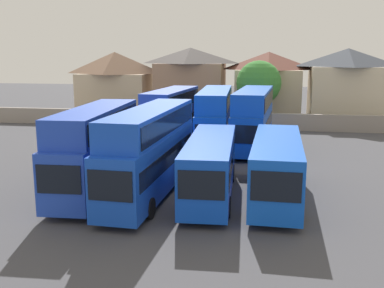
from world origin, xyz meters
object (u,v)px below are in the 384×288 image
object	(u,v)px
house_terrace_right	(268,85)
tree_left_of_lot	(259,83)
bus_3	(210,164)
house_terrace_centre	(190,83)
bus_4	(277,165)
bus_2	(150,147)
bus_5	(171,115)
bus_6	(215,115)
house_terrace_far_right	(346,85)
house_terrace_left	(115,83)
bus_7	(253,116)
bus_1	(96,145)

from	to	relation	value
house_terrace_right	tree_left_of_lot	xyz separation A→B (m)	(-1.02, -5.49, 0.61)
bus_3	house_terrace_right	world-z (taller)	house_terrace_right
house_terrace_centre	bus_4	bearing A→B (deg)	-71.63
bus_2	bus_5	xyz separation A→B (m)	(-1.82, 13.92, -0.03)
bus_4	bus_6	xyz separation A→B (m)	(-5.17, 13.80, 0.85)
bus_6	house_terrace_right	bearing A→B (deg)	162.89
bus_2	house_terrace_far_right	world-z (taller)	house_terrace_far_right
house_terrace_left	house_terrace_centre	world-z (taller)	house_terrace_centre
bus_6	house_terrace_far_right	bearing A→B (deg)	138.24
bus_7	bus_2	bearing A→B (deg)	-17.47
bus_1	bus_6	size ratio (longest dim) A/B	0.90
bus_2	tree_left_of_lot	bearing A→B (deg)	170.73
bus_2	bus_7	world-z (taller)	bus_7
bus_3	bus_4	world-z (taller)	bus_4
bus_2	house_terrace_left	bearing A→B (deg)	-155.19
bus_1	bus_4	bearing A→B (deg)	88.75
bus_7	house_terrace_centre	xyz separation A→B (m)	(-8.58, 17.86, 1.60)
bus_6	house_terrace_right	size ratio (longest dim) A/B	1.45
bus_7	tree_left_of_lot	xyz separation A→B (m)	(0.10, 12.57, 1.97)
bus_2	bus_7	size ratio (longest dim) A/B	1.06
bus_2	bus_7	bearing A→B (deg)	161.31
house_terrace_left	house_terrace_right	world-z (taller)	house_terrace_right
bus_6	bus_3	bearing A→B (deg)	2.85
bus_4	house_terrace_right	world-z (taller)	house_terrace_right
house_terrace_centre	house_terrace_right	bearing A→B (deg)	1.22
tree_left_of_lot	bus_6	bearing A→B (deg)	-105.63
house_terrace_left	house_terrace_far_right	bearing A→B (deg)	-1.93
bus_3	house_terrace_centre	bearing A→B (deg)	-170.84
bus_1	bus_4	distance (m)	10.58
bus_1	tree_left_of_lot	bearing A→B (deg)	158.46
house_terrace_right	tree_left_of_lot	bearing A→B (deg)	-100.49
bus_4	house_terrace_centre	bearing A→B (deg)	-160.43
bus_5	house_terrace_left	size ratio (longest dim) A/B	1.12
house_terrace_left	tree_left_of_lot	world-z (taller)	house_terrace_left
bus_3	house_terrace_centre	distance (m)	32.39
bus_4	house_terrace_right	size ratio (longest dim) A/B	1.27
bus_1	bus_2	size ratio (longest dim) A/B	0.90
house_terrace_left	house_terrace_far_right	distance (m)	28.88
bus_5	bus_6	distance (m)	3.86
bus_4	house_terrace_far_right	bearing A→B (deg)	165.90
bus_1	bus_7	world-z (taller)	bus_7
bus_5	tree_left_of_lot	bearing A→B (deg)	154.74
bus_4	house_terrace_centre	size ratio (longest dim) A/B	1.20
bus_1	bus_7	size ratio (longest dim) A/B	0.96
bus_5	bus_3	bearing A→B (deg)	25.94
bus_1	bus_3	world-z (taller)	bus_1
bus_4	house_terrace_left	world-z (taller)	house_terrace_left
house_terrace_far_right	bus_7	bearing A→B (deg)	-120.72
bus_3	bus_6	distance (m)	14.12
bus_2	bus_6	xyz separation A→B (m)	(2.03, 14.22, -0.02)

